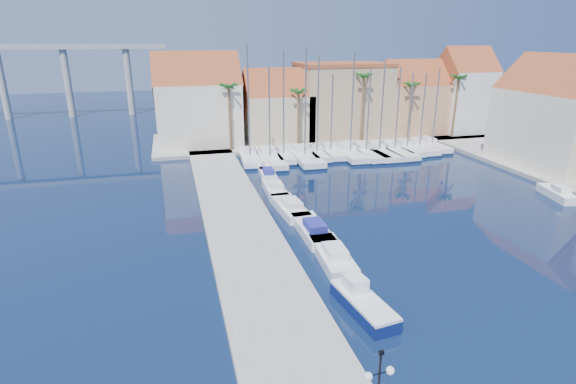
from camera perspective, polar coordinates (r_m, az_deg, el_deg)
The scene contains 37 objects.
ground at distance 29.66m, azimuth 16.69°, elevation -13.80°, with size 260.00×260.00×0.00m, color #081532.
quay_west at distance 38.05m, azimuth -5.82°, elevation -5.03°, with size 6.00×77.00×0.50m, color gray.
shore_north at distance 74.61m, azimuth 4.50°, elevation 6.98°, with size 54.00×16.00×0.50m, color gray.
lamp_post at distance 19.29m, azimuth 11.49°, elevation -22.27°, with size 1.32×0.44×3.89m.
fishing_boat at distance 28.16m, azimuth 9.42°, elevation -13.61°, with size 2.47×5.50×1.86m.
motorboat_west_0 at distance 33.59m, azimuth 5.70°, elevation -7.95°, with size 2.41×6.54×1.40m.
motorboat_west_1 at distance 37.75m, azimuth 3.16°, elevation -4.73°, with size 2.15×6.62×1.40m.
motorboat_west_2 at distance 42.52m, azimuth 0.23°, elevation -1.92°, with size 2.55×6.78×1.40m.
motorboat_west_3 at distance 47.52m, azimuth -1.67°, elevation 0.36°, with size 2.09×5.97×1.40m.
motorboat_west_4 at distance 52.64m, azimuth -2.57°, elevation 2.21°, with size 2.02×5.24×1.40m.
motorboat_west_5 at distance 56.43m, azimuth -3.05°, elevation 3.36°, with size 2.07×5.43×1.40m.
motorboat_east_1 at distance 54.02m, azimuth 31.04°, elevation -0.13°, with size 2.69×5.26×1.40m.
sailboat_0 at distance 60.30m, azimuth -4.89°, elevation 4.46°, with size 3.07×9.36×14.91m.
sailboat_1 at distance 59.99m, azimuth -2.40°, elevation 4.37°, with size 3.36×11.24×12.26m.
sailboat_2 at distance 61.17m, azimuth -0.62°, elevation 4.76°, with size 2.65×8.21×14.25m.
sailboat_3 at distance 61.02m, azimuth 1.99°, elevation 4.65°, with size 3.40×11.69×14.67m.
sailboat_4 at distance 62.44m, azimuth 3.58°, elevation 4.99°, with size 2.72×8.60×13.52m.
sailboat_5 at distance 63.31m, azimuth 5.29°, elevation 5.10°, with size 2.76×8.68×11.18m.
sailboat_6 at distance 63.06m, azimuth 7.71°, elevation 4.97°, with size 3.16×10.20×13.95m.
sailboat_7 at distance 64.25m, azimuth 9.64°, elevation 5.10°, with size 3.23×11.23×11.68m.
sailboat_8 at distance 64.64m, azimuth 11.26°, elevation 5.10°, with size 2.84×10.65×12.58m.
sailboat_9 at distance 65.73m, azimuth 13.10°, elevation 5.19°, with size 3.14×10.78×12.05m.
sailboat_10 at distance 67.22m, azimuth 14.66°, elevation 5.38°, with size 2.72×8.73×11.16m.
sailboat_11 at distance 68.63m, azimuth 16.12°, elevation 5.52°, with size 2.40×8.93×11.04m.
sailboat_12 at distance 70.32m, azimuth 17.59°, elevation 5.70°, with size 2.30×8.54×11.64m.
building_0 at distance 68.66m, azimuth -11.37°, elevation 10.95°, with size 12.30×9.00×13.50m.
building_1 at distance 70.56m, azimuth -1.39°, elevation 10.51°, with size 10.30×8.00×11.00m.
building_2 at distance 74.63m, azimuth 6.84°, elevation 11.59°, with size 14.20×10.20×11.50m.
building_3 at distance 78.95m, azimuth 15.40°, elevation 11.16°, with size 10.30×8.00×12.00m.
building_4 at distance 82.84m, azimuth 21.35°, elevation 11.67°, with size 8.30×8.00×14.00m.
building_6 at distance 64.97m, azimuth 31.05°, elevation 8.20°, with size 9.00×14.30×13.50m.
palm_0 at distance 63.78m, azimuth -7.53°, elevation 12.88°, with size 2.60×2.60×10.15m.
palm_1 at distance 65.89m, azimuth 1.36°, elevation 12.39°, with size 2.60×2.60×9.15m.
palm_2 at distance 69.12m, azimuth 9.61°, elevation 14.02°, with size 2.60×2.60×11.15m.
palm_3 at distance 72.85m, azimuth 15.46°, elevation 12.74°, with size 2.60×2.60×9.65m.
palm_4 at distance 77.04m, azimuth 20.83°, elevation 13.22°, with size 2.60×2.60×10.65m.
viaduct at distance 106.07m, azimuth -29.20°, elevation 13.73°, with size 48.00×2.20×14.45m.
Camera 1 is at (-14.03, -20.93, 15.65)m, focal length 28.00 mm.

